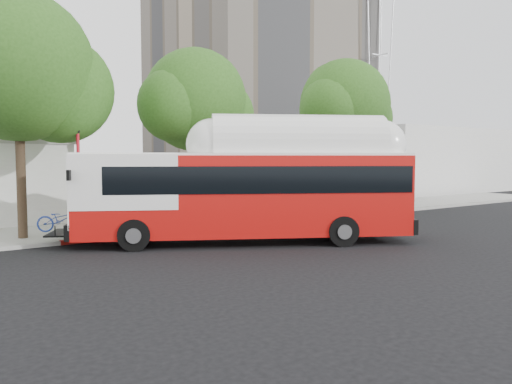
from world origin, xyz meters
TOP-DOWN VIEW (x-y plane):
  - ground at (0.00, 0.00)m, footprint 120.00×120.00m
  - sidewalk at (0.00, 6.50)m, footprint 60.00×5.00m
  - curb_strip at (0.00, 3.90)m, footprint 60.00×0.30m
  - red_curb_segment at (-3.00, 3.90)m, footprint 10.00×0.32m
  - street_tree_left at (-8.53, 5.56)m, footprint 6.67×5.80m
  - street_tree_mid at (-0.59, 6.06)m, footprint 5.75×5.00m
  - street_tree_right at (9.44, 5.86)m, footprint 6.21×5.40m
  - apartment_tower at (18.00, 28.00)m, footprint 18.00×18.00m
  - horizon_block at (30.00, 16.00)m, footprint 20.00×12.00m
  - transit_bus at (-1.88, 0.17)m, footprint 13.04×8.43m
  - signal_pole at (-7.03, 4.62)m, footprint 0.13×0.43m

SIDE VIEW (x-z plane):
  - ground at x=0.00m, z-range 0.00..0.00m
  - sidewalk at x=0.00m, z-range 0.00..0.15m
  - curb_strip at x=0.00m, z-range 0.00..0.15m
  - red_curb_segment at x=-3.00m, z-range 0.00..0.16m
  - transit_bus at x=-1.88m, z-range -0.13..3.87m
  - signal_pole at x=-7.03m, z-range 0.06..4.63m
  - horizon_block at x=30.00m, z-range 0.00..6.00m
  - street_tree_mid at x=-0.59m, z-range 1.60..10.22m
  - street_tree_right at x=9.44m, z-range 1.67..10.85m
  - street_tree_left at x=-8.53m, z-range 1.73..11.47m
  - apartment_tower at x=18.00m, z-range -0.88..36.12m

